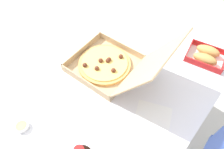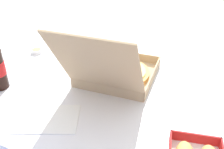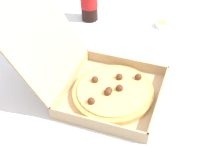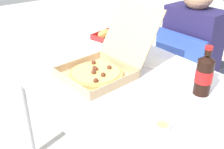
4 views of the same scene
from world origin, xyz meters
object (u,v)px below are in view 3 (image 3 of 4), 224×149
(cola_bottle, at_px, (89,0))
(dipping_sauce_cup, at_px, (162,24))
(pizza_box_open, at_px, (101,83))
(paper_menu, at_px, (38,51))

(cola_bottle, height_order, dipping_sauce_cup, cola_bottle)
(cola_bottle, xyz_separation_m, dipping_sauce_cup, (0.06, -0.31, -0.08))
(pizza_box_open, distance_m, paper_menu, 0.34)
(pizza_box_open, distance_m, cola_bottle, 0.48)
(cola_bottle, distance_m, dipping_sauce_cup, 0.33)
(pizza_box_open, bearing_deg, paper_menu, 70.70)
(cola_bottle, bearing_deg, paper_menu, 164.50)
(pizza_box_open, distance_m, dipping_sauce_cup, 0.48)
(pizza_box_open, height_order, paper_menu, pizza_box_open)
(cola_bottle, relative_size, dipping_sauce_cup, 4.00)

